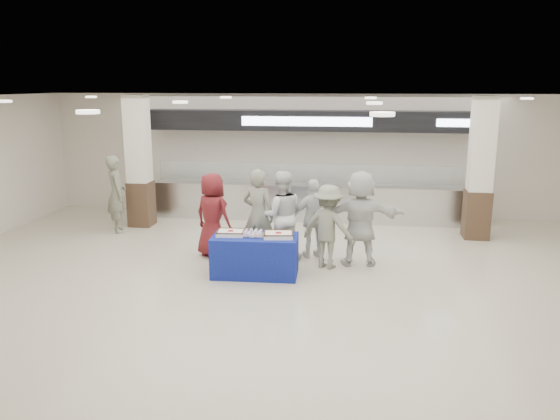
% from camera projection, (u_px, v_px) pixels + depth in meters
% --- Properties ---
extents(ground, '(14.00, 14.00, 0.00)m').
position_uv_depth(ground, '(275.00, 297.00, 9.04)').
color(ground, beige).
rests_on(ground, ground).
extents(serving_line, '(8.70, 0.85, 2.80)m').
position_uv_depth(serving_line, '(307.00, 175.00, 13.98)').
color(serving_line, silver).
rests_on(serving_line, ground).
extents(column_left, '(0.55, 0.55, 3.20)m').
position_uv_depth(column_left, '(139.00, 164.00, 13.30)').
color(column_left, '#39261A').
rests_on(column_left, ground).
extents(column_right, '(0.55, 0.55, 3.20)m').
position_uv_depth(column_right, '(480.00, 172.00, 12.19)').
color(column_right, '#39261A').
rests_on(column_right, ground).
extents(display_table, '(1.58, 0.84, 0.75)m').
position_uv_depth(display_table, '(255.00, 256.00, 10.00)').
color(display_table, navy).
rests_on(display_table, ground).
extents(sheet_cake_left, '(0.52, 0.42, 0.10)m').
position_uv_depth(sheet_cake_left, '(231.00, 232.00, 9.96)').
color(sheet_cake_left, white).
rests_on(sheet_cake_left, display_table).
extents(sheet_cake_right, '(0.57, 0.47, 0.11)m').
position_uv_depth(sheet_cake_right, '(278.00, 234.00, 9.82)').
color(sheet_cake_right, white).
rests_on(sheet_cake_right, display_table).
extents(cupcake_tray, '(0.45, 0.34, 0.07)m').
position_uv_depth(cupcake_tray, '(252.00, 233.00, 9.95)').
color(cupcake_tray, '#A8A9AD').
rests_on(cupcake_tray, display_table).
extents(civilian_maroon, '(0.99, 0.85, 1.72)m').
position_uv_depth(civilian_maroon, '(213.00, 215.00, 11.02)').
color(civilian_maroon, maroon).
rests_on(civilian_maroon, ground).
extents(soldier_a, '(0.77, 0.62, 1.84)m').
position_uv_depth(soldier_a, '(258.00, 215.00, 10.79)').
color(soldier_a, slate).
rests_on(soldier_a, ground).
extents(chef_tall, '(1.01, 0.87, 1.79)m').
position_uv_depth(chef_tall, '(281.00, 216.00, 10.84)').
color(chef_tall, silver).
rests_on(chef_tall, ground).
extents(chef_short, '(1.02, 0.74, 1.61)m').
position_uv_depth(chef_short, '(314.00, 219.00, 10.97)').
color(chef_short, silver).
rests_on(chef_short, ground).
extents(soldier_b, '(1.18, 0.93, 1.61)m').
position_uv_depth(soldier_b, '(328.00, 227.00, 10.34)').
color(soldier_b, slate).
rests_on(soldier_b, ground).
extents(civilian_white, '(1.78, 0.72, 1.87)m').
position_uv_depth(civilian_white, '(360.00, 218.00, 10.47)').
color(civilian_white, silver).
rests_on(civilian_white, ground).
extents(soldier_bg, '(0.73, 0.80, 1.83)m').
position_uv_depth(soldier_bg, '(116.00, 194.00, 12.85)').
color(soldier_bg, slate).
rests_on(soldier_bg, ground).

